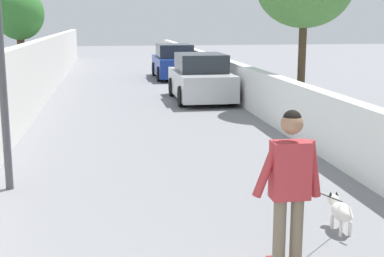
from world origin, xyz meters
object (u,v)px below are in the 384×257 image
at_px(car_far, 174,63).
at_px(car_near, 201,79).
at_px(tree_left_far, 19,14).
at_px(person_skateboarder, 290,180).
at_px(dog, 340,211).

bearing_deg(car_far, car_near, 180.00).
xyz_separation_m(tree_left_far, person_skateboarder, (-16.16, -4.91, -1.74)).
distance_m(person_skateboarder, car_near, 12.50).
height_order(car_near, car_far, same).
height_order(person_skateboarder, car_near, person_skateboarder).
xyz_separation_m(tree_left_far, car_far, (3.23, -6.20, -2.10)).
xyz_separation_m(car_near, car_far, (6.97, 0.00, 0.00)).
bearing_deg(tree_left_far, person_skateboarder, -163.11).
bearing_deg(person_skateboarder, tree_left_far, 16.89).
bearing_deg(car_near, car_far, 0.00).
bearing_deg(person_skateboarder, car_near, -5.92).
height_order(tree_left_far, dog, tree_left_far).
relative_size(tree_left_far, dog, 2.67).
distance_m(tree_left_far, car_far, 7.30).
relative_size(tree_left_far, person_skateboarder, 2.28).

